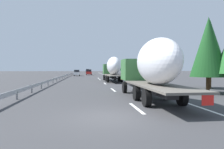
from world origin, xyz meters
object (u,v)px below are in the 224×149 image
car_black_suv (88,71)px  car_white_van (77,73)px  truck_trailing (151,67)px  car_red_compact (89,72)px  road_sign (116,69)px  truck_lead (113,68)px

car_black_suv → car_white_van: size_ratio=1.02×
truck_trailing → car_red_compact: 58.18m
car_red_compact → road_sign: road_sign is taller
truck_lead → car_red_compact: (36.90, 3.60, -1.42)m
car_black_suv → truck_lead: bearing=-176.7°
truck_lead → truck_trailing: bearing=-180.0°
truck_trailing → car_white_van: (49.32, 7.38, -1.46)m
truck_trailing → car_red_compact: bearing=3.6°
truck_trailing → road_sign: 38.38m
truck_trailing → car_red_compact: truck_trailing is taller
truck_lead → car_black_suv: truck_lead is taller
truck_lead → car_red_compact: truck_lead is taller
truck_trailing → car_black_suv: size_ratio=2.90×
car_black_suv → car_white_van: (-38.57, 3.57, -0.05)m
car_red_compact → truck_lead: bearing=-174.4°
truck_trailing → car_black_suv: (87.89, 3.82, -1.41)m
road_sign → truck_trailing: bearing=175.4°
truck_lead → car_white_van: truck_lead is taller
car_black_suv → car_red_compact: size_ratio=0.97×
truck_lead → road_sign: truck_lead is taller
truck_lead → truck_trailing: 21.15m
truck_trailing → car_black_suv: bearing=2.5°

